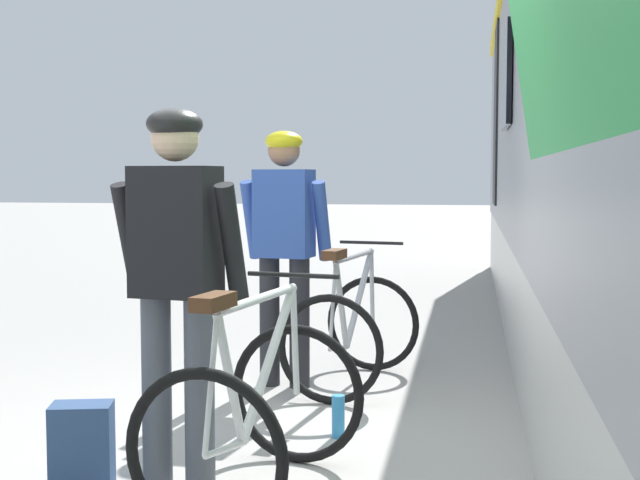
% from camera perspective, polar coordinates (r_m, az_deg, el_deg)
% --- Properties ---
extents(ground_plane, '(80.00, 80.00, 0.00)m').
position_cam_1_polar(ground_plane, '(4.33, -3.89, -15.33)').
color(ground_plane, '#A09E99').
extents(cyclist_near_in_dark, '(0.64, 0.36, 1.76)m').
position_cam_1_polar(cyclist_near_in_dark, '(3.99, -9.54, -1.53)').
color(cyclist_near_in_dark, '#4C515B').
rests_on(cyclist_near_in_dark, ground).
extents(cyclist_far_in_blue, '(0.64, 0.36, 1.76)m').
position_cam_1_polar(cyclist_far_in_blue, '(5.86, -2.39, 0.36)').
color(cyclist_far_in_blue, '#232328').
rests_on(cyclist_far_in_blue, ground).
extents(bicycle_near_white, '(0.87, 1.17, 0.99)m').
position_cam_1_polar(bicycle_near_white, '(3.92, -4.31, -11.32)').
color(bicycle_near_white, black).
rests_on(bicycle_near_white, ground).
extents(bicycle_far_silver, '(0.87, 1.17, 0.99)m').
position_cam_1_polar(bicycle_far_silver, '(5.93, 2.20, -5.95)').
color(bicycle_far_silver, black).
rests_on(bicycle_far_silver, ground).
extents(backpack_on_platform, '(0.32, 0.25, 0.40)m').
position_cam_1_polar(backpack_on_platform, '(4.23, -15.59, -13.11)').
color(backpack_on_platform, navy).
rests_on(backpack_on_platform, ground).
extents(water_bottle_near_the_bikes, '(0.07, 0.07, 0.24)m').
position_cam_1_polar(water_bottle_near_the_bikes, '(4.85, 1.22, -11.68)').
color(water_bottle_near_the_bikes, '#338CCC').
rests_on(water_bottle_near_the_bikes, ground).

